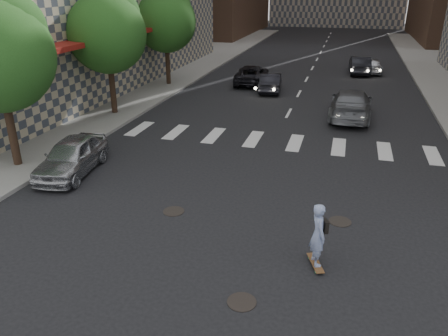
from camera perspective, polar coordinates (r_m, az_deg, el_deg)
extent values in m
plane|color=black|center=(12.96, -0.27, -9.32)|extent=(160.00, 160.00, 0.00)
cube|color=gray|center=(35.86, -14.14, 11.32)|extent=(13.00, 80.00, 0.15)
cube|color=black|center=(25.45, -18.96, 10.63)|extent=(0.30, 14.00, 4.00)
cube|color=maroon|center=(24.69, -18.00, 15.37)|extent=(1.60, 14.00, 0.25)
cylinder|color=#382619|center=(19.20, -25.99, 4.38)|extent=(0.32, 0.32, 2.80)
sphere|color=#23501A|center=(18.81, -26.37, 15.94)|extent=(2.80, 2.80, 2.80)
cylinder|color=#382619|center=(25.48, -14.36, 10.12)|extent=(0.32, 0.32, 2.80)
sphere|color=#23501A|center=(25.03, -15.03, 16.59)|extent=(4.20, 4.20, 4.20)
sphere|color=#23501A|center=(25.37, -14.13, 18.81)|extent=(2.80, 2.80, 2.80)
cylinder|color=#382619|center=(32.52, -7.35, 13.32)|extent=(0.32, 0.32, 2.80)
sphere|color=#23501A|center=(32.17, -7.62, 18.41)|extent=(4.20, 4.20, 4.20)
sphere|color=#23501A|center=(32.59, -6.93, 20.09)|extent=(2.80, 2.80, 2.80)
cylinder|color=black|center=(10.75, 2.33, -17.07)|extent=(0.70, 0.70, 0.02)
cylinder|color=black|center=(14.51, -6.60, -5.63)|extent=(0.70, 0.70, 0.02)
cylinder|color=black|center=(14.31, 14.92, -6.77)|extent=(0.70, 0.70, 0.02)
cube|color=brown|center=(12.09, 11.85, -12.02)|extent=(0.55, 0.94, 0.02)
cylinder|color=#36B26D|center=(11.85, 11.90, -13.18)|extent=(0.05, 0.07, 0.06)
cylinder|color=#36B26D|center=(11.90, 12.68, -13.10)|extent=(0.05, 0.07, 0.06)
cylinder|color=#36B26D|center=(12.36, 11.02, -11.42)|extent=(0.05, 0.07, 0.06)
cylinder|color=#36B26D|center=(12.40, 11.76, -11.35)|extent=(0.05, 0.07, 0.06)
imported|color=#8CA4CC|center=(11.62, 12.20, -8.47)|extent=(0.62, 0.74, 1.74)
cube|color=black|center=(11.61, 13.09, -7.37)|extent=(0.20, 0.30, 0.33)
imported|color=#ABADB2|center=(18.04, -19.27, 1.47)|extent=(2.17, 4.30, 1.40)
imported|color=black|center=(30.74, 6.11, 11.09)|extent=(1.78, 4.03, 1.29)
imported|color=slate|center=(25.29, 16.25, 8.02)|extent=(2.32, 5.41, 1.55)
imported|color=black|center=(33.07, 3.66, 12.07)|extent=(2.79, 5.09, 1.35)
imported|color=silver|center=(39.08, 18.67, 12.59)|extent=(1.92, 3.89, 1.28)
imported|color=black|center=(38.53, 17.31, 12.73)|extent=(1.80, 4.43, 1.43)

